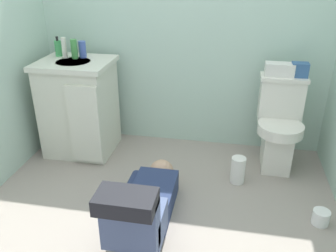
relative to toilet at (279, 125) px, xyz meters
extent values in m
cube|color=gray|center=(-0.84, -0.73, -0.39)|extent=(2.98, 3.07, 0.04)
cube|color=#AFCEBD|center=(-0.84, 0.34, 0.83)|extent=(2.64, 0.08, 2.40)
cube|color=silver|center=(0.00, -0.04, -0.18)|extent=(0.22, 0.30, 0.38)
cylinder|color=silver|center=(0.00, -0.10, 0.01)|extent=(0.35, 0.35, 0.08)
cube|color=silver|center=(0.00, 0.09, 0.18)|extent=(0.34, 0.17, 0.34)
cube|color=silver|center=(0.00, 0.09, 0.37)|extent=(0.36, 0.19, 0.03)
cube|color=silver|center=(-1.68, -0.04, 0.02)|extent=(0.56, 0.48, 0.78)
cube|color=silver|center=(-1.68, -0.04, 0.43)|extent=(0.60, 0.52, 0.04)
cylinder|color=silver|center=(-1.68, -0.06, 0.43)|extent=(0.28, 0.28, 0.05)
cube|color=silver|center=(-1.53, -0.29, 0.00)|extent=(0.26, 0.03, 0.66)
cylinder|color=silver|center=(-1.68, 0.10, 0.50)|extent=(0.02, 0.02, 0.10)
cube|color=navy|center=(-0.88, -0.76, -0.28)|extent=(0.29, 0.52, 0.17)
sphere|color=tan|center=(-0.88, -0.43, -0.27)|extent=(0.19, 0.19, 0.19)
cube|color=#4D5B80|center=(-0.88, -1.12, -0.19)|extent=(0.31, 0.28, 0.20)
cube|color=#4D5B80|center=(-0.88, -1.26, -0.07)|extent=(0.31, 0.12, 0.32)
cube|color=black|center=(-0.88, -1.31, 0.11)|extent=(0.31, 0.19, 0.09)
cylinder|color=navy|center=(-1.07, -0.60, -0.31)|extent=(0.08, 0.30, 0.08)
cube|color=silver|center=(-0.05, 0.09, 0.43)|extent=(0.22, 0.11, 0.10)
cube|color=#33598C|center=(0.10, 0.09, 0.44)|extent=(0.12, 0.09, 0.11)
cylinder|color=#41A159|center=(-1.87, 0.08, 0.52)|extent=(0.06, 0.06, 0.13)
cylinder|color=black|center=(-1.87, 0.08, 0.60)|extent=(0.02, 0.02, 0.04)
cylinder|color=white|center=(-1.79, 0.03, 0.54)|extent=(0.04, 0.04, 0.17)
cylinder|color=#46984A|center=(-1.70, 0.03, 0.53)|extent=(0.05, 0.05, 0.16)
cylinder|color=#4661B8|center=(-1.65, 0.07, 0.52)|extent=(0.06, 0.06, 0.14)
cylinder|color=white|center=(-0.30, -0.32, -0.26)|extent=(0.11, 0.11, 0.21)
cylinder|color=white|center=(0.24, -0.71, -0.32)|extent=(0.11, 0.11, 0.10)
camera|label=1|loc=(-0.40, -2.68, 1.22)|focal=37.79mm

